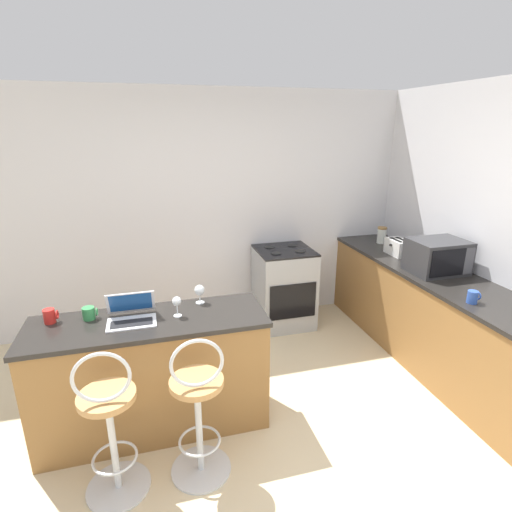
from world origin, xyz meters
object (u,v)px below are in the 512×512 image
object	(u,v)px
bar_stool_near	(110,426)
wine_glass_tall	(200,291)
wine_glass_short	(177,302)
stove_range	(284,287)
mug_red	(50,316)
storage_jar	(382,235)
bar_stool_far	(198,410)
mug_blue	(473,297)
toaster	(398,247)
laptop	(131,314)
microwave	(437,256)
mug_green	(89,313)

from	to	relation	value
bar_stool_near	wine_glass_tall	xyz separation A→B (m)	(0.66, 0.73, 0.51)
bar_stool_near	wine_glass_short	xyz separation A→B (m)	(0.47, 0.54, 0.52)
stove_range	mug_red	xyz separation A→B (m)	(-2.15, -1.21, 0.50)
bar_stool_near	wine_glass_tall	distance (m)	1.10
storage_jar	wine_glass_short	bearing A→B (deg)	-152.37
bar_stool_near	bar_stool_far	bearing A→B (deg)	0.00
stove_range	mug_blue	size ratio (longest dim) A/B	9.17
toaster	stove_range	world-z (taller)	toaster
bar_stool_far	laptop	bearing A→B (deg)	123.73
microwave	mug_red	xyz separation A→B (m)	(-3.28, -0.15, -0.10)
bar_stool_near	laptop	size ratio (longest dim) A/B	3.15
stove_range	wine_glass_tall	xyz separation A→B (m)	(-1.10, -1.15, 0.55)
stove_range	mug_blue	xyz separation A→B (m)	(0.94, -1.71, 0.50)
mug_green	wine_glass_short	bearing A→B (deg)	-11.20
mug_red	bar_stool_near	bearing A→B (deg)	-59.81
stove_range	toaster	bearing A→B (deg)	-24.17
toaster	wine_glass_short	xyz separation A→B (m)	(-2.38, -0.84, 0.03)
laptop	storage_jar	bearing A→B (deg)	24.54
bar_stool_near	storage_jar	world-z (taller)	storage_jar
bar_stool_far	microwave	xyz separation A→B (m)	(2.36, 0.83, 0.56)
wine_glass_short	microwave	bearing A→B (deg)	6.75
bar_stool_near	storage_jar	size ratio (longest dim) A/B	5.51
mug_green	wine_glass_tall	xyz separation A→B (m)	(0.79, 0.06, 0.06)
wine_glass_tall	storage_jar	bearing A→B (deg)	25.92
microwave	storage_jar	distance (m)	1.01
laptop	mug_green	distance (m)	0.31
wine_glass_short	stove_range	bearing A→B (deg)	46.12
mug_green	mug_blue	size ratio (longest dim) A/B	1.04
bar_stool_far	mug_red	bearing A→B (deg)	143.77
laptop	storage_jar	size ratio (longest dim) A/B	1.75
stove_range	mug_green	world-z (taller)	mug_green
stove_range	wine_glass_short	distance (m)	1.94
bar_stool_near	laptop	world-z (taller)	laptop
bar_stool_far	stove_range	size ratio (longest dim) A/B	1.15
mug_green	mug_red	xyz separation A→B (m)	(-0.26, 0.01, 0.01)
toaster	wine_glass_tall	distance (m)	2.29
bar_stool_near	toaster	size ratio (longest dim) A/B	3.73
bar_stool_far	stove_range	world-z (taller)	bar_stool_far
laptop	storage_jar	world-z (taller)	laptop
mug_green	mug_red	size ratio (longest dim) A/B	1.02
microwave	mug_blue	bearing A→B (deg)	-106.29
bar_stool_near	wine_glass_tall	bearing A→B (deg)	47.88
storage_jar	laptop	bearing A→B (deg)	-155.46
bar_stool_near	mug_green	world-z (taller)	bar_stool_near
wine_glass_short	mug_blue	world-z (taller)	wine_glass_short
laptop	wine_glass_tall	size ratio (longest dim) A/B	2.27
bar_stool_near	microwave	bearing A→B (deg)	16.03
wine_glass_tall	storage_jar	xyz separation A→B (m)	(2.28, 1.11, -0.01)
toaster	wine_glass_tall	size ratio (longest dim) A/B	1.91
microwave	mug_green	distance (m)	3.03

